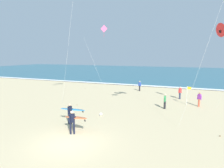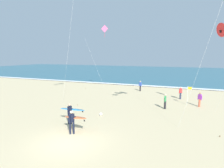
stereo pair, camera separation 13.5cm
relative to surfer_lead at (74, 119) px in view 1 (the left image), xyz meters
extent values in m
plane|color=#CCB789|center=(0.55, -1.39, -1.05)|extent=(160.00, 160.00, 0.00)
cube|color=#2D6075|center=(0.55, 52.69, -1.01)|extent=(160.00, 60.00, 0.08)
cube|color=white|center=(0.55, 22.99, -0.96)|extent=(160.00, 1.34, 0.01)
cylinder|color=black|center=(-0.13, -0.23, -0.61)|extent=(0.13, 0.13, 0.88)
cylinder|color=black|center=(0.07, -0.11, -0.61)|extent=(0.13, 0.13, 0.88)
cube|color=black|center=(-0.03, -0.17, 0.13)|extent=(0.26, 0.37, 0.60)
cube|color=red|center=(-0.13, -0.15, 0.17)|extent=(0.05, 0.20, 0.32)
sphere|color=beige|center=(-0.03, -0.17, 0.55)|extent=(0.21, 0.21, 0.21)
cylinder|color=black|center=(-0.07, -0.40, 0.09)|extent=(0.09, 0.09, 0.56)
cylinder|color=black|center=(0.01, 0.06, 0.24)|extent=(0.09, 0.09, 0.26)
cylinder|color=black|center=(-0.03, 0.16, 0.11)|extent=(0.26, 0.12, 0.14)
ellipsoid|color=orange|center=(0.03, 0.18, 0.07)|extent=(2.12, 0.93, 0.25)
cube|color=#333333|center=(0.03, 0.18, 0.11)|extent=(1.78, 0.35, 0.17)
cube|color=#262628|center=(0.88, 0.03, 0.00)|extent=(0.12, 0.03, 0.14)
cylinder|color=black|center=(-1.41, 1.42, -0.61)|extent=(0.13, 0.13, 0.88)
cylinder|color=black|center=(-1.28, 1.58, -0.61)|extent=(0.13, 0.13, 0.88)
cube|color=black|center=(-1.35, 1.50, 0.13)|extent=(0.20, 0.34, 0.60)
cube|color=red|center=(-1.45, 1.50, 0.17)|extent=(0.01, 0.20, 0.32)
sphere|color=tan|center=(-1.35, 1.50, 0.55)|extent=(0.21, 0.21, 0.21)
cylinder|color=black|center=(-1.35, 1.27, 0.09)|extent=(0.09, 0.09, 0.56)
cylinder|color=black|center=(-1.34, 1.73, 0.24)|extent=(0.09, 0.09, 0.26)
cylinder|color=black|center=(-1.40, 1.82, 0.11)|extent=(0.25, 0.08, 0.14)
ellipsoid|color=#3399D8|center=(-1.34, 1.86, 0.07)|extent=(2.38, 0.52, 0.14)
cube|color=#333333|center=(-1.34, 1.86, 0.11)|extent=(2.09, 0.05, 0.06)
cube|color=#262628|center=(-0.34, 1.84, 0.00)|extent=(0.12, 0.01, 0.14)
cube|color=pink|center=(-5.04, 16.55, 8.53)|extent=(1.13, 0.08, 1.13)
cylinder|color=red|center=(-5.04, 16.55, 7.59)|extent=(0.02, 0.02, 0.75)
cylinder|color=silver|center=(-6.76, 16.47, 3.14)|extent=(3.45, 0.17, 8.17)
cylinder|color=brown|center=(-8.48, 16.39, -1.00)|extent=(0.06, 0.06, 0.10)
cone|color=red|center=(9.98, 9.45, 6.80)|extent=(1.03, 1.34, 1.29)
cube|color=black|center=(9.98, 9.45, 6.66)|extent=(0.41, 0.26, 0.24)
cylinder|color=silver|center=(8.28, 3.59, 4.39)|extent=(2.74, 0.71, 10.67)
cylinder|color=brown|center=(9.64, 3.24, -1.00)|extent=(0.06, 0.06, 0.10)
cylinder|color=silver|center=(-5.03, 6.82, 5.04)|extent=(2.15, 0.25, 11.96)
cylinder|color=brown|center=(-3.96, 6.70, -1.00)|extent=(0.06, 0.06, 0.10)
cylinder|color=black|center=(0.44, 17.79, -0.63)|extent=(0.22, 0.22, 0.84)
cube|color=#3351B7|center=(0.44, 17.79, 0.06)|extent=(0.36, 0.29, 0.54)
sphere|color=tan|center=(0.44, 17.79, 0.44)|extent=(0.20, 0.20, 0.20)
cylinder|color=#3351B7|center=(0.25, 17.87, -0.04)|extent=(0.08, 0.08, 0.50)
cylinder|color=#3351B7|center=(0.64, 17.71, -0.04)|extent=(0.08, 0.08, 0.50)
cylinder|color=#D8593F|center=(8.64, 11.21, -0.63)|extent=(0.22, 0.22, 0.84)
cube|color=purple|center=(8.64, 11.21, 0.06)|extent=(0.37, 0.33, 0.54)
sphere|color=#A87A59|center=(8.64, 11.21, 0.44)|extent=(0.20, 0.20, 0.20)
cylinder|color=purple|center=(8.81, 11.10, -0.04)|extent=(0.08, 0.08, 0.50)
cylinder|color=purple|center=(8.46, 11.33, -0.04)|extent=(0.08, 0.08, 0.50)
cylinder|color=#2D334C|center=(6.53, 14.34, -0.63)|extent=(0.22, 0.22, 0.84)
cube|color=red|center=(6.53, 14.34, 0.06)|extent=(0.36, 0.35, 0.54)
sphere|color=beige|center=(6.53, 14.34, 0.44)|extent=(0.20, 0.20, 0.20)
cylinder|color=red|center=(6.68, 14.49, -0.04)|extent=(0.08, 0.08, 0.50)
cylinder|color=red|center=(6.38, 14.20, -0.04)|extent=(0.08, 0.08, 0.50)
cylinder|color=black|center=(5.28, 8.93, -0.63)|extent=(0.22, 0.22, 0.84)
cube|color=#339351|center=(5.28, 8.93, 0.06)|extent=(0.19, 0.32, 0.54)
sphere|color=beige|center=(5.28, 8.93, 0.44)|extent=(0.20, 0.20, 0.20)
cylinder|color=#339351|center=(5.28, 9.14, -0.04)|extent=(0.08, 0.08, 0.50)
cylinder|color=#339351|center=(5.27, 8.72, -0.04)|extent=(0.08, 0.08, 0.50)
cylinder|color=silver|center=(7.36, 11.70, 0.00)|extent=(0.05, 0.05, 2.10)
cube|color=yellow|center=(7.58, 11.70, 0.85)|extent=(0.40, 0.02, 0.28)
sphere|color=white|center=(0.07, 4.36, -0.91)|extent=(0.28, 0.28, 0.28)
camera|label=1|loc=(7.38, -11.10, 4.50)|focal=30.67mm
camera|label=2|loc=(7.50, -11.05, 4.50)|focal=30.67mm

